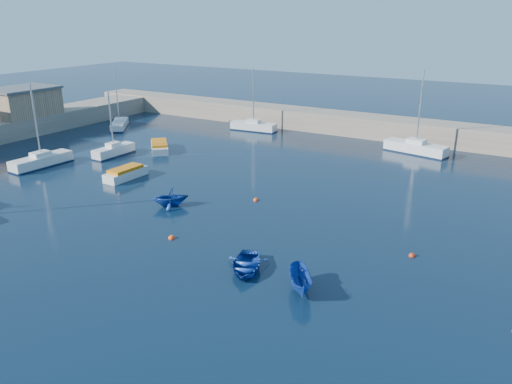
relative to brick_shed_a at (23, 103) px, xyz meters
The scene contains 16 objects.
ground 48.55m from the brick_shed_a, 29.74° to the right, with size 220.00×220.00×0.00m, color black.
back_wall 47.50m from the brick_shed_a, 27.65° to the left, with size 96.00×4.50×2.60m, color gray.
brick_shed_a is the anchor object (origin of this frame).
sailboat_2 18.17m from the brick_shed_a, 31.62° to the right, with size 2.17×6.65×8.68m.
sailboat_3 19.10m from the brick_shed_a, ahead, with size 1.54×5.31×7.17m.
sailboat_4 12.61m from the brick_shed_a, 45.48° to the left, with size 5.13×6.00×8.12m.
sailboat_5 30.88m from the brick_shed_a, 33.30° to the left, with size 6.52×2.36×8.45m.
sailboat_6 50.66m from the brick_shed_a, 18.56° to the left, with size 7.41×3.42×9.44m.
motorboat_1 27.17m from the brick_shed_a, 16.85° to the right, with size 1.71×4.62×1.12m.
motorboat_2 21.95m from the brick_shed_a, ahead, with size 4.90×5.06×1.08m.
dinghy_center 49.19m from the brick_shed_a, 21.22° to the right, with size 2.69×3.77×0.78m, color #153B96.
dinghy_left 36.42m from the brick_shed_a, 18.40° to the right, with size 2.60×3.02×1.59m, color #153B96.
dinghy_right 53.11m from the brick_shed_a, 20.11° to the right, with size 1.23×3.28×1.27m, color #153B96.
buoy_0 42.18m from the brick_shed_a, 23.02° to the right, with size 0.49×0.49×0.49m, color #FF420D.
buoy_1 55.39m from the brick_shed_a, 10.90° to the right, with size 0.46×0.46×0.46m, color #AF280D.
buoy_3 40.66m from the brick_shed_a, ahead, with size 0.47×0.47×0.47m, color #FF420D.
Camera 1 is at (18.44, -17.42, 15.21)m, focal length 35.00 mm.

